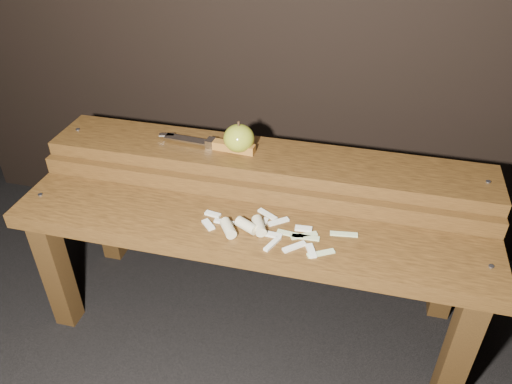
% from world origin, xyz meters
% --- Properties ---
extents(ground, '(60.00, 60.00, 0.00)m').
position_xyz_m(ground, '(0.00, 0.00, 0.00)').
color(ground, black).
extents(bench_front_tier, '(1.20, 0.20, 0.42)m').
position_xyz_m(bench_front_tier, '(0.00, -0.06, 0.35)').
color(bench_front_tier, '#38220E').
rests_on(bench_front_tier, ground).
extents(bench_rear_tier, '(1.20, 0.21, 0.50)m').
position_xyz_m(bench_rear_tier, '(0.00, 0.17, 0.41)').
color(bench_rear_tier, '#38220E').
rests_on(bench_rear_tier, ground).
extents(apple, '(0.08, 0.08, 0.09)m').
position_xyz_m(apple, '(-0.07, 0.17, 0.54)').
color(apple, olive).
rests_on(apple, bench_rear_tier).
extents(knife, '(0.28, 0.05, 0.03)m').
position_xyz_m(knife, '(-0.12, 0.17, 0.51)').
color(knife, '#935A20').
rests_on(knife, bench_rear_tier).
extents(apple_scraps, '(0.38, 0.15, 0.03)m').
position_xyz_m(apple_scraps, '(0.03, -0.06, 0.43)').
color(apple_scraps, beige).
rests_on(apple_scraps, bench_front_tier).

